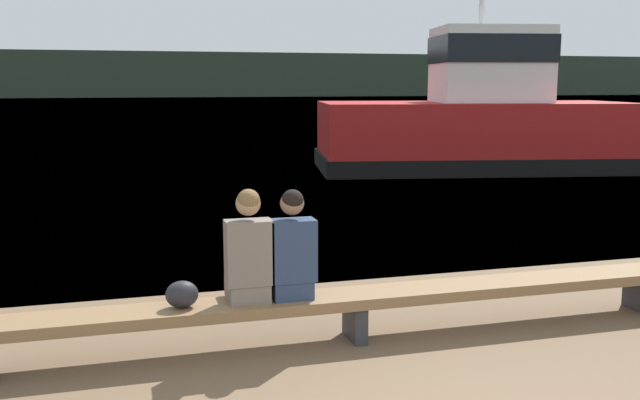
% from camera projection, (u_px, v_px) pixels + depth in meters
% --- Properties ---
extents(water_surface, '(240.00, 240.00, 0.00)m').
position_uv_depth(water_surface, '(125.00, 97.00, 122.02)').
color(water_surface, '#426B8E').
rests_on(water_surface, ground).
extents(far_shoreline, '(600.00, 12.00, 7.39)m').
position_uv_depth(far_shoreline, '(125.00, 75.00, 119.27)').
color(far_shoreline, '#2D3D2D').
rests_on(far_shoreline, ground).
extents(bench_main, '(6.76, 0.46, 0.43)m').
position_uv_depth(bench_main, '(355.00, 301.00, 6.42)').
color(bench_main, brown).
rests_on(bench_main, ground).
extents(person_left, '(0.40, 0.42, 0.99)m').
position_uv_depth(person_left, '(248.00, 253.00, 6.08)').
color(person_left, '#70665B').
rests_on(person_left, bench_main).
extents(person_right, '(0.40, 0.42, 0.97)m').
position_uv_depth(person_right, '(292.00, 252.00, 6.19)').
color(person_right, navy).
rests_on(person_right, bench_main).
extents(shopping_bag, '(0.28, 0.21, 0.23)m').
position_uv_depth(shopping_bag, '(182.00, 294.00, 5.97)').
color(shopping_bag, '#232328').
rests_on(shopping_bag, bench_main).
extents(tugboat_red, '(8.80, 5.13, 6.56)m').
position_uv_depth(tugboat_red, '(476.00, 125.00, 19.09)').
color(tugboat_red, '#A81919').
rests_on(tugboat_red, water_surface).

